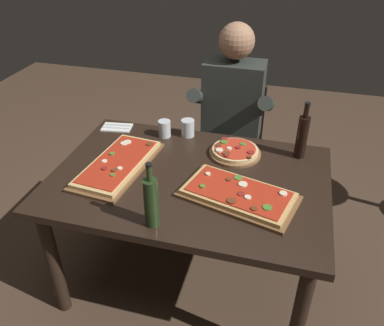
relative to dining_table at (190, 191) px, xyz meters
The scene contains 12 objects.
ground_plane 0.64m from the dining_table, ahead, with size 6.40×6.40×0.00m, color #4C3828.
dining_table is the anchor object (origin of this frame).
pizza_rectangular_front 0.31m from the dining_table, 22.23° to the right, with size 0.60×0.42×0.05m.
pizza_rectangular_left 0.40m from the dining_table, behind, with size 0.33×0.60×0.05m.
pizza_round_far 0.35m from the dining_table, 55.18° to the left, with size 0.28×0.28×0.05m.
wine_bottle_dark 0.67m from the dining_table, 32.85° to the left, with size 0.06×0.06×0.32m.
oil_bottle_amber 0.45m from the dining_table, 98.60° to the right, with size 0.06×0.06×0.31m.
tumbler_near_camera 0.47m from the dining_table, 124.83° to the left, with size 0.07×0.07×0.10m.
tumbler_far_side 0.45m from the dining_table, 106.75° to the left, with size 0.08×0.08×0.10m.
napkin_cutlery_set 0.70m from the dining_table, 146.10° to the left, with size 0.19×0.13×0.01m.
diner_chair 0.87m from the dining_table, 84.63° to the left, with size 0.44×0.44×0.87m.
seated_diner 0.75m from the dining_table, 83.76° to the left, with size 0.53×0.41×1.33m.
Camera 1 is at (0.44, -1.59, 1.90)m, focal length 36.97 mm.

